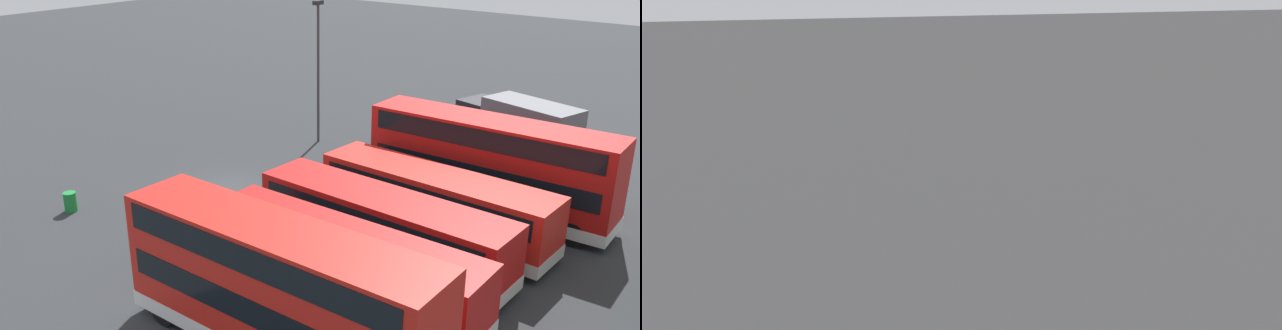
% 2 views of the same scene
% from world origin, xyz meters
% --- Properties ---
extents(ground_plane, '(140.00, 140.00, 0.00)m').
position_xyz_m(ground_plane, '(0.00, 0.00, 0.00)').
color(ground_plane, '#2D3033').
extents(bus_single_deck_near_end, '(2.81, 11.25, 2.95)m').
position_xyz_m(bus_single_deck_near_end, '(-9.00, 10.64, 1.62)').
color(bus_single_deck_near_end, '#B71411').
rests_on(bus_single_deck_near_end, ground).
extents(bus_double_decker_second, '(2.77, 11.77, 4.55)m').
position_xyz_m(bus_double_decker_second, '(-5.61, 11.78, 2.45)').
color(bus_double_decker_second, '#B71411').
rests_on(bus_double_decker_second, ground).
extents(bus_single_deck_third, '(3.04, 10.84, 2.95)m').
position_xyz_m(bus_single_deck_third, '(-1.72, 11.11, 1.62)').
color(bus_single_deck_third, red).
rests_on(bus_single_deck_third, ground).
extents(bus_single_deck_fourth, '(2.92, 11.09, 2.95)m').
position_xyz_m(bus_single_deck_fourth, '(1.74, 10.66, 1.62)').
color(bus_single_deck_fourth, '#B71411').
rests_on(bus_single_deck_fourth, ground).
extents(bus_single_deck_fifth, '(2.72, 11.00, 2.95)m').
position_xyz_m(bus_single_deck_fifth, '(5.24, 11.22, 1.62)').
color(bus_single_deck_fifth, '#B71411').
rests_on(bus_single_deck_fifth, ground).
extents(bus_double_decker_sixth, '(2.71, 11.40, 4.55)m').
position_xyz_m(bus_double_decker_sixth, '(8.89, 11.42, 2.45)').
color(bus_double_decker_sixth, red).
rests_on(bus_double_decker_sixth, ground).
extents(car_hatchback_silver, '(3.47, 4.44, 1.43)m').
position_xyz_m(car_hatchback_silver, '(12.32, -4.53, 0.70)').
color(car_hatchback_silver, '#A5D14C').
rests_on(car_hatchback_silver, ground).
extents(lamp_post_tall, '(0.70, 0.30, 8.64)m').
position_xyz_m(lamp_post_tall, '(-8.86, -1.08, 5.01)').
color(lamp_post_tall, '#38383D').
rests_on(lamp_post_tall, ground).
extents(waste_bin_yellow, '(0.60, 0.60, 0.95)m').
position_xyz_m(waste_bin_yellow, '(6.73, -3.82, 0.47)').
color(waste_bin_yellow, '#197F33').
rests_on(waste_bin_yellow, ground).
extents(tree_leftmost, '(4.89, 4.89, 6.45)m').
position_xyz_m(tree_leftmost, '(-0.02, 24.38, 4.00)').
color(tree_leftmost, '#4C3823').
rests_on(tree_leftmost, ground).
extents(tree_midright, '(3.88, 3.88, 5.67)m').
position_xyz_m(tree_midright, '(-3.95, 22.49, 3.72)').
color(tree_midright, '#4C3823').
rests_on(tree_midright, ground).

